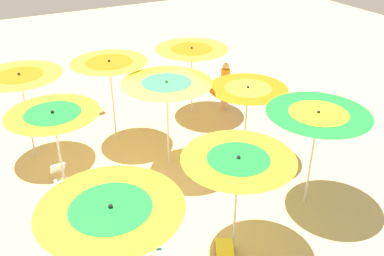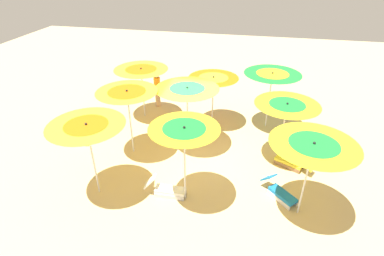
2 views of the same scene
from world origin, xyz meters
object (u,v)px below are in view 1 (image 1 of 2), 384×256
beach_umbrella_2 (20,81)px  beach_ball (99,108)px  beach_umbrella_3 (248,94)px  lounger_2 (64,187)px  beach_umbrella_1 (110,69)px  beach_umbrella_8 (112,216)px  beach_umbrella_0 (192,55)px  beach_umbrella_5 (54,122)px  beach_umbrella_4 (167,89)px  beachgoer_0 (225,86)px  beach_umbrella_7 (238,165)px  beach_umbrella_6 (317,120)px

beach_umbrella_2 → beach_ball: 3.61m
beach_umbrella_3 → lounger_2: 5.11m
beach_umbrella_1 → beach_umbrella_8: bearing=161.6°
beach_umbrella_0 → beach_umbrella_1: (-0.55, 2.82, 0.25)m
beach_umbrella_5 → beach_umbrella_4: bearing=-79.0°
beach_umbrella_2 → beach_umbrella_0: bearing=-86.7°
beach_umbrella_3 → beach_ball: 5.55m
beach_umbrella_3 → beach_umbrella_8: size_ratio=0.88×
beach_umbrella_2 → beach_umbrella_5: size_ratio=0.97×
beachgoer_0 → beach_umbrella_5: bearing=33.2°
beach_umbrella_8 → beach_ball: beach_umbrella_8 is taller
beach_umbrella_3 → beach_umbrella_7: beach_umbrella_7 is taller
beach_umbrella_2 → lounger_2: beach_umbrella_2 is taller
beach_umbrella_4 → beach_umbrella_8: bearing=144.7°
beach_umbrella_7 → beach_umbrella_1: bearing=7.3°
beach_umbrella_3 → beach_ball: beach_umbrella_3 is taller
beach_umbrella_7 → lounger_2: 4.70m
lounger_2 → beach_umbrella_0: bearing=115.9°
beach_umbrella_8 → beach_umbrella_0: bearing=-36.9°
beach_umbrella_0 → beach_umbrella_7: beach_umbrella_0 is taller
beach_umbrella_2 → beach_umbrella_6: 7.34m
beach_umbrella_2 → beach_umbrella_3: 5.81m
beach_umbrella_1 → beach_ball: 2.87m
beach_umbrella_4 → beach_umbrella_3: bearing=-108.0°
beach_umbrella_0 → beach_umbrella_6: bearing=-178.1°
beach_umbrella_5 → beachgoer_0: (2.71, -5.94, -1.42)m
beach_umbrella_7 → beach_ball: (7.27, 0.59, -1.85)m
beach_umbrella_3 → beach_umbrella_5: (0.09, 4.83, 0.36)m
beach_umbrella_1 → beach_umbrella_7: 5.34m
beach_umbrella_5 → beach_umbrella_6: size_ratio=1.06×
lounger_2 → beachgoer_0: size_ratio=0.78×
beach_umbrella_4 → beach_ball: size_ratio=7.09×
beach_umbrella_0 → beach_umbrella_7: size_ratio=1.02×
beach_umbrella_6 → beach_umbrella_7: beach_umbrella_6 is taller
beach_umbrella_6 → beach_umbrella_8: (-0.92, 4.92, 0.01)m
beach_umbrella_6 → beach_umbrella_7: 2.37m
beach_umbrella_3 → beach_umbrella_5: size_ratio=0.84×
beach_umbrella_0 → beach_umbrella_8: beach_umbrella_8 is taller
beach_umbrella_6 → beachgoer_0: size_ratio=1.46×
beach_umbrella_1 → beach_umbrella_3: (-2.54, -2.80, -0.34)m
beach_umbrella_7 → beach_ball: beach_umbrella_7 is taller
beach_umbrella_1 → beach_umbrella_8: size_ratio=1.03×
beach_umbrella_1 → lounger_2: beach_umbrella_1 is taller
lounger_2 → beachgoer_0: bearing=109.0°
beach_umbrella_5 → beachgoer_0: 6.68m
beach_umbrella_1 → beach_umbrella_7: (-5.30, -0.68, -0.23)m
beach_umbrella_1 → beach_umbrella_8: (-5.77, 1.92, -0.05)m
beach_umbrella_4 → beach_umbrella_7: (-3.40, 0.14, -0.20)m
beach_umbrella_3 → beach_umbrella_7: size_ratio=0.96×
beach_umbrella_1 → beach_umbrella_6: 5.70m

